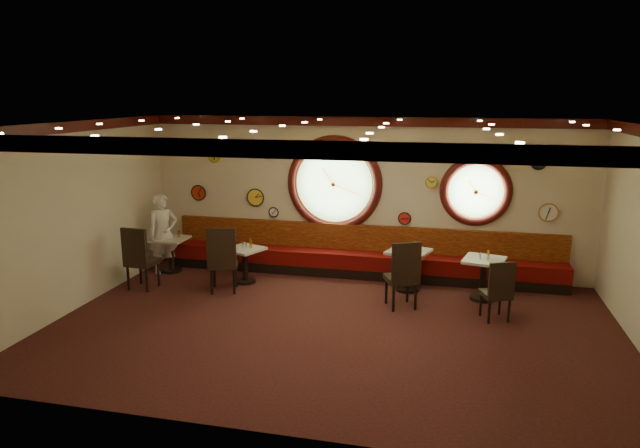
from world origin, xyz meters
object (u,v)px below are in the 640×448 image
at_px(condiment_c_bottle, 415,245).
at_px(table_b, 245,261).
at_px(condiment_c_salt, 403,246).
at_px(chair_b, 222,255).
at_px(chair_a, 138,254).
at_px(condiment_b_salt, 243,245).
at_px(table_c, 408,265).
at_px(table_d, 484,274).
at_px(condiment_d_pepper, 488,257).
at_px(waiter, 163,234).
at_px(condiment_c_pepper, 411,249).
at_px(table_a, 171,250).
at_px(condiment_b_pepper, 246,245).
at_px(condiment_a_salt, 170,235).
at_px(condiment_a_pepper, 168,236).
at_px(condiment_b_bottle, 251,243).
at_px(chair_d, 499,287).
at_px(condiment_a_bottle, 179,234).
at_px(condiment_d_salt, 480,255).
at_px(condiment_d_bottle, 488,255).
at_px(chair_c, 404,271).

bearing_deg(condiment_c_bottle, table_b, -173.75).
bearing_deg(condiment_c_bottle, condiment_c_salt, -176.68).
bearing_deg(chair_b, chair_a, 170.49).
bearing_deg(condiment_b_salt, table_c, 4.15).
bearing_deg(table_d, condiment_c_bottle, 166.46).
relative_size(condiment_d_pepper, condiment_c_bottle, 0.61).
bearing_deg(waiter, table_b, -53.59).
bearing_deg(condiment_c_pepper, table_d, -6.21).
relative_size(table_a, table_d, 0.87).
relative_size(condiment_b_salt, condiment_b_pepper, 1.21).
bearing_deg(condiment_a_salt, condiment_c_bottle, -0.21).
bearing_deg(table_b, condiment_a_salt, 168.18).
distance_m(condiment_c_salt, condiment_b_pepper, 3.04).
bearing_deg(condiment_a_pepper, condiment_b_bottle, -6.96).
distance_m(table_c, condiment_d_pepper, 1.46).
relative_size(table_c, chair_b, 1.14).
height_order(chair_d, condiment_a_bottle, chair_d).
distance_m(chair_b, condiment_b_bottle, 0.75).
bearing_deg(condiment_c_pepper, table_a, 178.60).
xyz_separation_m(chair_a, condiment_a_pepper, (0.03, 1.11, 0.09)).
bearing_deg(chair_d, table_d, 79.67).
distance_m(table_d, chair_b, 4.77).
height_order(table_c, chair_b, chair_b).
height_order(condiment_d_salt, condiment_d_pepper, condiment_d_salt).
relative_size(chair_a, condiment_a_salt, 8.24).
height_order(table_a, chair_d, chair_d).
relative_size(condiment_d_salt, condiment_b_pepper, 1.08).
xyz_separation_m(chair_b, chair_d, (4.89, -0.28, -0.13)).
bearing_deg(condiment_c_pepper, condiment_a_salt, 177.96).
bearing_deg(table_c, condiment_d_bottle, -7.08).
distance_m(chair_d, condiment_c_salt, 2.11).
height_order(condiment_a_pepper, condiment_b_bottle, condiment_b_bottle).
relative_size(chair_d, condiment_c_pepper, 7.02).
bearing_deg(chair_d, condiment_d_pepper, 77.05).
bearing_deg(condiment_d_salt, chair_d, -75.72).
height_order(chair_c, chair_d, chair_c).
xyz_separation_m(condiment_b_salt, condiment_a_bottle, (-1.57, 0.39, 0.04)).
relative_size(table_a, condiment_a_bottle, 5.01).
xyz_separation_m(chair_a, condiment_a_salt, (-0.00, 1.23, 0.08)).
bearing_deg(condiment_c_salt, condiment_d_salt, -9.92).
xyz_separation_m(condiment_d_salt, condiment_d_bottle, (0.14, -0.02, 0.02)).
bearing_deg(chair_c, condiment_b_pepper, 141.84).
distance_m(condiment_c_pepper, condiment_c_bottle, 0.17).
distance_m(chair_c, condiment_b_bottle, 3.13).
relative_size(condiment_a_salt, condiment_d_pepper, 1.00).
distance_m(table_d, condiment_b_pepper, 4.50).
bearing_deg(condiment_d_pepper, condiment_c_pepper, 172.87).
height_order(chair_b, condiment_c_salt, chair_b).
distance_m(condiment_a_bottle, condiment_c_bottle, 4.87).
bearing_deg(condiment_a_pepper, condiment_d_salt, -1.44).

